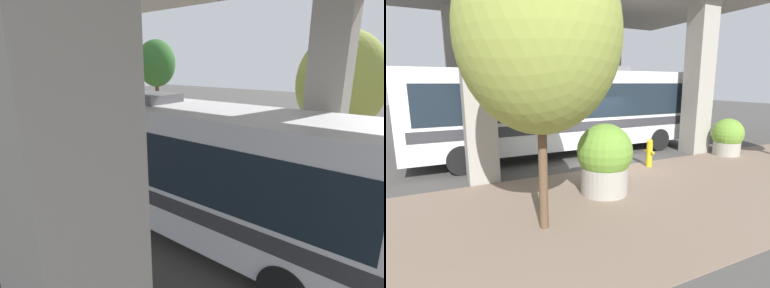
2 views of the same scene
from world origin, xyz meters
The scene contains 8 objects.
ground_plane centered at (0.00, 0.00, 0.00)m, with size 80.00×80.00×0.00m, color #474442.
sidewalk_strip centered at (-3.00, 0.00, 0.01)m, with size 6.00×40.00×0.02m.
overpass centered at (4.00, 0.00, 6.26)m, with size 9.40×17.09×7.22m.
bus centered at (2.64, 0.71, 2.03)m, with size 2.73×12.43×3.74m.
fire_hydrant centered at (-0.59, -1.16, 0.53)m, with size 0.45×0.22×1.04m.
planter_front centered at (-2.16, 1.70, 0.98)m, with size 1.53×1.53×1.96m.
planter_middle centered at (-0.57, -5.32, 0.77)m, with size 1.28×1.28×1.57m.
street_tree_near centered at (-3.37, 3.90, 3.88)m, with size 3.10×3.10×5.75m.
Camera 2 is at (-8.95, 5.85, 3.03)m, focal length 28.00 mm.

